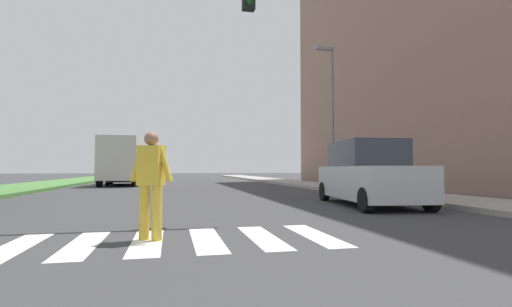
% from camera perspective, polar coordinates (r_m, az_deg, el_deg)
% --- Properties ---
extents(ground_plane, '(140.00, 140.00, 0.00)m').
position_cam_1_polar(ground_plane, '(28.19, -12.48, -4.50)').
color(ground_plane, '#38383A').
extents(crosswalk, '(4.95, 2.20, 0.01)m').
position_cam_1_polar(crosswalk, '(6.11, -11.74, -12.68)').
color(crosswalk, silver).
rests_on(crosswalk, ground_plane).
extents(median_strip, '(3.91, 64.00, 0.15)m').
position_cam_1_polar(median_strip, '(27.38, -29.67, -4.17)').
color(median_strip, '#477A38').
rests_on(median_strip, ground_plane).
extents(apartment_block_right, '(13.35, 29.43, 21.92)m').
position_cam_1_polar(apartment_block_right, '(29.40, 30.20, 17.59)').
color(apartment_block_right, '#937060').
rests_on(apartment_block_right, ground_plane).
extents(sidewalk_right, '(3.00, 64.00, 0.15)m').
position_cam_1_polar(sidewalk_right, '(27.67, 6.16, -4.43)').
color(sidewalk_right, '#9E9991').
rests_on(sidewalk_right, ground_plane).
extents(street_lamp_right, '(1.02, 0.24, 7.50)m').
position_cam_1_polar(street_lamp_right, '(20.82, 11.18, 7.38)').
color(street_lamp_right, slate).
rests_on(street_lamp_right, sidewalk_right).
extents(pedestrian_performer, '(0.70, 0.43, 1.69)m').
position_cam_1_polar(pedestrian_performer, '(6.14, -15.51, -3.86)').
color(pedestrian_performer, gold).
rests_on(pedestrian_performer, ground_plane).
extents(suv_crossing, '(2.46, 4.79, 1.97)m').
position_cam_1_polar(suv_crossing, '(12.07, 16.56, -3.06)').
color(suv_crossing, '#B7B7BC').
rests_on(suv_crossing, ground_plane).
extents(sedan_midblock, '(2.11, 4.34, 1.76)m').
position_cam_1_polar(sedan_midblock, '(28.15, -19.49, -2.78)').
color(sedan_midblock, gray).
rests_on(sedan_midblock, ground_plane).
extents(sedan_distant, '(2.04, 4.23, 1.74)m').
position_cam_1_polar(sedan_distant, '(38.61, -17.63, -2.65)').
color(sedan_distant, navy).
rests_on(sedan_distant, ground_plane).
extents(truck_box_delivery, '(2.40, 6.20, 3.10)m').
position_cam_1_polar(truck_box_delivery, '(26.73, -19.51, -1.05)').
color(truck_box_delivery, '#B7B7BC').
rests_on(truck_box_delivery, ground_plane).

